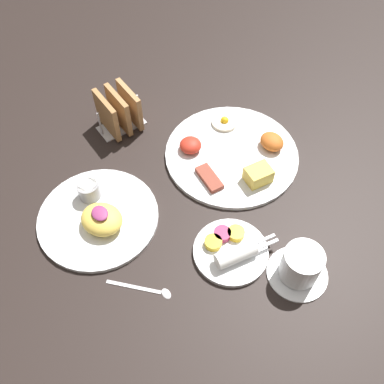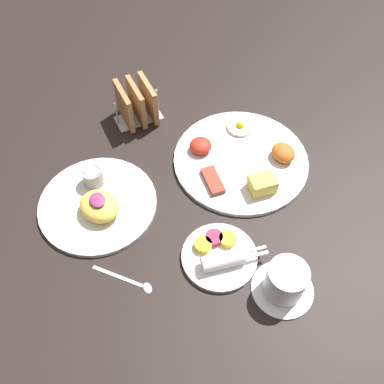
# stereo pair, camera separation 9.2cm
# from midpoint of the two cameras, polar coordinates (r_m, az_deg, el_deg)

# --- Properties ---
(ground_plane) EXTENTS (3.00, 3.00, 0.00)m
(ground_plane) POSITION_cam_midpoint_polar(r_m,az_deg,el_deg) (0.96, -6.74, -0.50)
(ground_plane) COLOR black
(plate_breakfast) EXTENTS (0.32, 0.32, 0.05)m
(plate_breakfast) POSITION_cam_midpoint_polar(r_m,az_deg,el_deg) (1.02, 2.91, 5.02)
(plate_breakfast) COLOR white
(plate_breakfast) RESTS_ON ground_plane
(plate_condiments) EXTENTS (0.15, 0.17, 0.04)m
(plate_condiments) POSITION_cam_midpoint_polar(r_m,az_deg,el_deg) (0.87, 2.20, -7.97)
(plate_condiments) COLOR white
(plate_condiments) RESTS_ON ground_plane
(plate_foreground) EXTENTS (0.26, 0.26, 0.06)m
(plate_foreground) POSITION_cam_midpoint_polar(r_m,az_deg,el_deg) (0.94, -15.18, -3.17)
(plate_foreground) COLOR white
(plate_foreground) RESTS_ON ground_plane
(toast_rack) EXTENTS (0.10, 0.12, 0.10)m
(toast_rack) POSITION_cam_midpoint_polar(r_m,az_deg,el_deg) (1.08, -12.17, 10.29)
(toast_rack) COLOR #B7B7BC
(toast_rack) RESTS_ON ground_plane
(coffee_cup) EXTENTS (0.12, 0.12, 0.08)m
(coffee_cup) POSITION_cam_midpoint_polar(r_m,az_deg,el_deg) (0.84, 11.23, -9.89)
(coffee_cup) COLOR white
(coffee_cup) RESTS_ON ground_plane
(teaspoon) EXTENTS (0.10, 0.09, 0.01)m
(teaspoon) POSITION_cam_midpoint_polar(r_m,az_deg,el_deg) (0.85, -8.84, -13.00)
(teaspoon) COLOR silver
(teaspoon) RESTS_ON ground_plane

